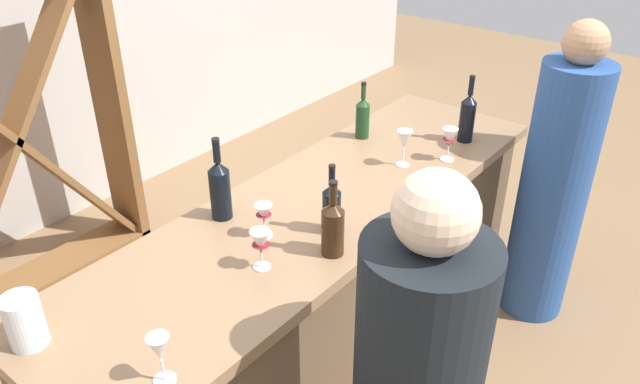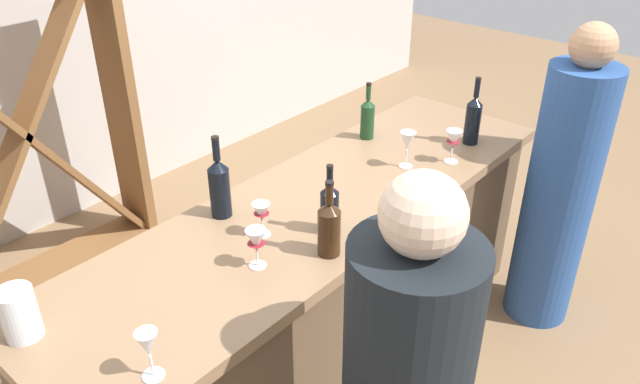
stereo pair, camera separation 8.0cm
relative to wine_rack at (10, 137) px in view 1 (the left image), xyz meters
The scene contains 16 objects.
ground_plane 1.93m from the wine_rack, 74.64° to the right, with size 12.00×12.00×0.00m, color #846647.
back_wall 0.88m from the wine_rack, 50.50° to the left, with size 8.00×0.10×2.80m, color #BCB7B2.
bar_counter 1.76m from the wine_rack, 74.64° to the right, with size 2.55×0.73×0.91m.
wine_rack is the anchor object (origin of this frame).
wine_bottle_leftmost_near_black 1.43m from the wine_rack, 84.78° to the right, with size 0.08×0.08×0.34m.
wine_bottle_second_left_amber_brown 1.92m from the wine_rack, 83.77° to the right, with size 0.08×0.08×0.29m.
wine_bottle_center_near_black 1.85m from the wine_rack, 80.04° to the right, with size 0.07×0.07×0.28m.
wine_bottle_second_right_olive_green 1.79m from the wine_rack, 52.67° to the right, with size 0.07×0.07×0.29m.
wine_bottle_rightmost_near_black 2.29m from the wine_rack, 53.42° to the right, with size 0.07×0.07×0.33m.
wine_glass_near_left 1.99m from the wine_rack, 106.27° to the right, with size 0.06×0.06×0.16m.
wine_glass_near_center 2.19m from the wine_rack, 58.98° to the right, with size 0.07×0.07×0.16m.
wine_glass_near_right 1.77m from the wine_rack, 90.45° to the right, with size 0.07×0.07×0.15m.
wine_glass_far_left 1.98m from the wine_rack, 61.38° to the right, with size 0.07×0.07×0.17m.
wine_glass_far_center 1.65m from the wine_rack, 85.30° to the right, with size 0.07×0.07×0.14m.
water_pitcher 1.65m from the wine_rack, 115.63° to the right, with size 0.11×0.11×0.17m.
person_center_guest 2.73m from the wine_rack, 56.35° to the right, with size 0.42×0.42×1.54m.
Camera 1 is at (-1.68, -1.35, 2.21)m, focal length 34.50 mm.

